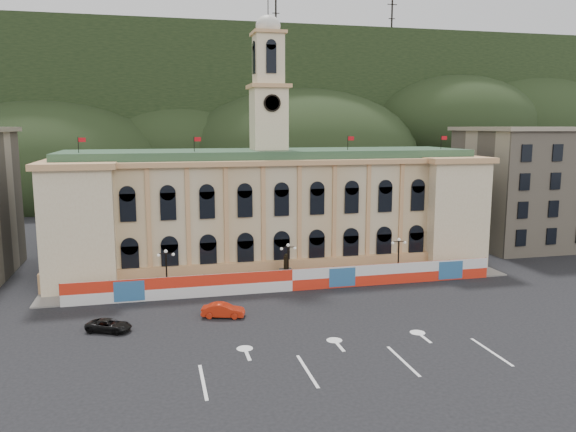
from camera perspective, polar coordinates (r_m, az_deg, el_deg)
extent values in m
plane|color=black|center=(51.33, 4.55, -12.27)|extent=(260.00, 260.00, 0.00)
cube|color=black|center=(176.07, -8.74, 10.09)|extent=(230.00, 70.00, 44.00)
cube|color=#595651|center=(163.63, 4.44, 13.05)|extent=(22.00, 8.00, 14.00)
cube|color=#595651|center=(157.08, -26.11, 10.87)|extent=(16.00, 7.00, 10.00)
cylinder|color=black|center=(167.13, -1.24, 19.91)|extent=(0.50, 0.50, 20.00)
cylinder|color=black|center=(177.78, 10.51, 19.11)|extent=(0.50, 0.50, 20.00)
cube|color=#CAB892|center=(75.82, -1.93, 0.24)|extent=(55.00, 15.00, 14.00)
cube|color=tan|center=(69.52, -0.61, -5.46)|extent=(56.00, 0.80, 2.40)
cube|color=tan|center=(75.04, -1.96, 5.75)|extent=(56.20, 16.20, 0.60)
cube|color=#325338|center=(75.00, -1.96, 6.29)|extent=(53.00, 13.00, 1.20)
cube|color=beige|center=(73.83, -19.94, -0.55)|extent=(8.00, 17.00, 14.00)
cube|color=beige|center=(82.82, 14.35, 0.71)|extent=(8.00, 17.00, 14.00)
cube|color=beige|center=(74.92, -1.98, 9.80)|extent=(4.40, 4.40, 8.00)
cube|color=tan|center=(75.09, -2.00, 13.01)|extent=(5.20, 5.20, 0.50)
cube|color=beige|center=(75.38, -2.01, 15.51)|extent=(3.60, 3.60, 6.50)
cube|color=tan|center=(75.84, -2.03, 18.07)|extent=(4.20, 4.20, 0.40)
cylinder|color=black|center=(72.72, -1.62, 11.40)|extent=(2.20, 0.20, 2.20)
ellipsoid|color=beige|center=(75.98, -2.03, 18.74)|extent=(3.20, 3.20, 2.72)
cylinder|color=black|center=(76.58, -2.05, 21.10)|extent=(0.12, 0.12, 5.00)
cube|color=tan|center=(96.40, 23.60, 2.58)|extent=(20.00, 16.00, 18.00)
cube|color=gray|center=(95.91, 23.96, 8.11)|extent=(21.00, 17.00, 0.60)
cube|color=red|center=(64.63, 0.43, -6.54)|extent=(50.00, 0.25, 2.50)
cube|color=#2C6195|center=(62.80, -15.83, -7.37)|extent=(3.20, 0.05, 2.20)
cube|color=#2C6195|center=(66.15, 5.54, -6.22)|extent=(3.20, 0.05, 2.20)
cube|color=#2C6195|center=(71.83, 16.21, -5.31)|extent=(3.20, 0.05, 2.20)
cube|color=slate|center=(67.52, -0.14, -6.89)|extent=(56.00, 5.50, 0.16)
cube|color=#595651|center=(67.53, -0.19, -6.16)|extent=(1.40, 1.40, 1.80)
cylinder|color=black|center=(67.10, -0.19, -4.76)|extent=(0.60, 0.60, 1.60)
sphere|color=black|center=(66.89, -0.19, -4.01)|extent=(0.44, 0.44, 0.44)
cylinder|color=black|center=(65.10, -12.17, -7.64)|extent=(0.44, 0.44, 0.30)
cylinder|color=black|center=(64.50, -12.24, -5.73)|extent=(0.18, 0.18, 4.80)
cube|color=black|center=(63.96, -12.30, -3.74)|extent=(1.60, 0.08, 0.08)
sphere|color=silver|center=(63.98, -13.02, -3.89)|extent=(0.36, 0.36, 0.36)
sphere|color=silver|center=(64.01, -11.58, -3.84)|extent=(0.36, 0.36, 0.36)
sphere|color=silver|center=(63.90, -12.31, -3.52)|extent=(0.40, 0.40, 0.40)
cylinder|color=black|center=(66.80, 0.01, -7.00)|extent=(0.44, 0.44, 0.30)
cylinder|color=black|center=(66.21, 0.01, -5.13)|extent=(0.18, 0.18, 4.80)
cube|color=black|center=(65.68, 0.01, -3.19)|extent=(1.60, 0.08, 0.08)
sphere|color=silver|center=(65.53, -0.67, -3.35)|extent=(0.36, 0.36, 0.36)
sphere|color=silver|center=(65.90, 0.69, -3.28)|extent=(0.36, 0.36, 0.36)
sphere|color=silver|center=(65.63, 0.01, -2.97)|extent=(0.40, 0.40, 0.40)
cylinder|color=black|center=(71.26, 11.09, -6.14)|extent=(0.44, 0.44, 0.30)
cylinder|color=black|center=(70.70, 11.14, -4.38)|extent=(0.18, 0.18, 4.80)
cube|color=black|center=(70.21, 11.20, -2.56)|extent=(1.60, 0.08, 0.08)
sphere|color=silver|center=(69.91, 10.60, -2.71)|extent=(0.36, 0.36, 0.36)
sphere|color=silver|center=(70.57, 11.79, -2.64)|extent=(0.36, 0.36, 0.36)
sphere|color=silver|center=(70.16, 11.21, -2.36)|extent=(0.40, 0.40, 0.40)
imported|color=red|center=(56.57, -6.61, -9.50)|extent=(3.67, 4.99, 1.39)
imported|color=black|center=(55.06, -17.73, -10.55)|extent=(4.96, 5.55, 1.15)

